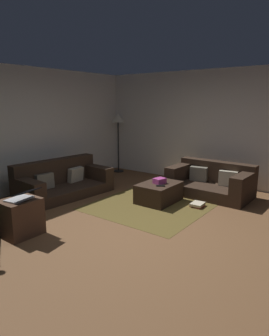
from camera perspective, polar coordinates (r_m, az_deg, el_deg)
ground_plane at (r=4.72m, az=0.97°, el=-11.07°), size 6.40×6.40×0.00m
rear_partition at (r=6.70m, az=-21.40°, el=6.56°), size 6.40×0.12×2.60m
corner_partition at (r=7.14m, az=16.13°, el=7.22°), size 0.12×6.40×2.60m
couch_left at (r=6.39m, az=-13.56°, el=-2.61°), size 1.96×1.06×0.71m
couch_right at (r=6.41m, az=14.33°, el=-2.60°), size 0.96×1.64×0.67m
ottoman at (r=5.82m, az=4.63°, el=-4.62°), size 0.84×0.61×0.36m
gift_box at (r=5.74m, az=4.75°, el=-2.42°), size 0.24×0.21×0.10m
tv_remote at (r=5.56m, az=4.93°, el=-3.34°), size 0.13×0.16×0.02m
side_table at (r=4.66m, az=-20.68°, el=-8.70°), size 0.52×0.44×0.53m
laptop at (r=4.52m, az=-20.48°, el=-5.03°), size 0.42×0.45×0.17m
book_stack at (r=5.69m, az=11.80°, el=-6.78°), size 0.28×0.23×0.07m
corner_lamp at (r=8.18m, az=-3.12°, el=8.65°), size 0.36×0.36×1.59m
area_rug at (r=5.87m, az=4.60°, el=-6.30°), size 2.60×2.00×0.01m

